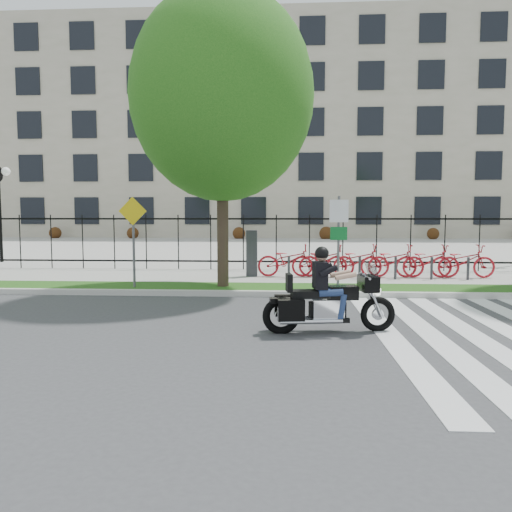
{
  "coord_description": "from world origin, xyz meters",
  "views": [
    {
      "loc": [
        0.35,
        -8.89,
        2.15
      ],
      "look_at": [
        -0.36,
        3.0,
        1.16
      ],
      "focal_mm": 35.0,
      "sensor_mm": 36.0,
      "label": 1
    }
  ],
  "objects": [
    {
      "name": "ground",
      "position": [
        0.0,
        0.0,
        0.0
      ],
      "size": [
        120.0,
        120.0,
        0.0
      ],
      "primitive_type": "plane",
      "color": "#3B3A3D",
      "rests_on": "ground"
    },
    {
      "name": "curb",
      "position": [
        0.0,
        4.1,
        0.07
      ],
      "size": [
        60.0,
        0.2,
        0.15
      ],
      "primitive_type": "cube",
      "color": "beige",
      "rests_on": "ground"
    },
    {
      "name": "grass_verge",
      "position": [
        0.0,
        4.95,
        0.07
      ],
      "size": [
        60.0,
        1.5,
        0.15
      ],
      "primitive_type": "cube",
      "color": "#214B12",
      "rests_on": "ground"
    },
    {
      "name": "sidewalk",
      "position": [
        0.0,
        7.45,
        0.07
      ],
      "size": [
        60.0,
        3.5,
        0.15
      ],
      "primitive_type": "cube",
      "color": "#B0AEA5",
      "rests_on": "ground"
    },
    {
      "name": "plaza",
      "position": [
        0.0,
        25.0,
        0.05
      ],
      "size": [
        80.0,
        34.0,
        0.1
      ],
      "primitive_type": "cube",
      "color": "#B0AEA5",
      "rests_on": "ground"
    },
    {
      "name": "iron_fence",
      "position": [
        0.0,
        9.2,
        1.15
      ],
      "size": [
        30.0,
        0.06,
        2.0
      ],
      "primitive_type": null,
      "color": "black",
      "rests_on": "sidewalk"
    },
    {
      "name": "office_building",
      "position": [
        0.0,
        44.92,
        9.97
      ],
      "size": [
        60.0,
        21.9,
        20.15
      ],
      "color": "#A29A82",
      "rests_on": "ground"
    },
    {
      "name": "street_tree_1",
      "position": [
        -1.41,
        4.95,
        5.4
      ],
      "size": [
        5.02,
        5.02,
        8.14
      ],
      "color": "#34261C",
      "rests_on": "grass_verge"
    },
    {
      "name": "bike_share_station",
      "position": [
        3.14,
        7.2,
        0.68
      ],
      "size": [
        7.88,
        0.89,
        1.5
      ],
      "color": "#2D2D33",
      "rests_on": "sidewalk"
    },
    {
      "name": "sign_pole_regulatory",
      "position": [
        1.76,
        4.58,
        1.74
      ],
      "size": [
        0.5,
        0.09,
        2.5
      ],
      "color": "#59595B",
      "rests_on": "grass_verge"
    },
    {
      "name": "sign_pole_warning",
      "position": [
        -3.84,
        4.58,
        1.74
      ],
      "size": [
        0.78,
        0.09,
        2.49
      ],
      "color": "#59595B",
      "rests_on": "grass_verge"
    },
    {
      "name": "motorcycle_rider",
      "position": [
        1.14,
        0.17,
        0.63
      ],
      "size": [
        2.46,
        0.86,
        1.9
      ],
      "color": "black",
      "rests_on": "ground"
    }
  ]
}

